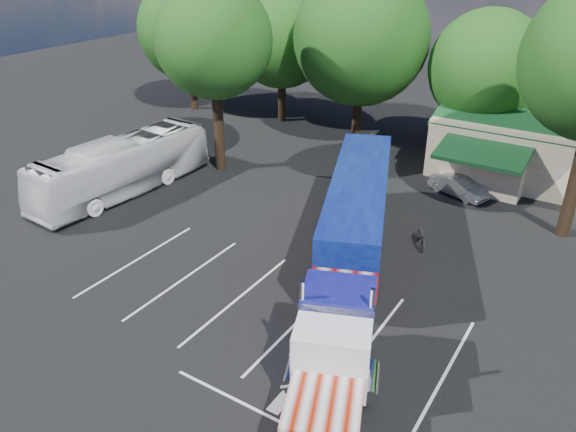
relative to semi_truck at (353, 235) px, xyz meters
The scene contains 11 objects.
ground 4.81m from the semi_truck, 152.85° to the left, with size 120.00×120.00×0.00m, color black.
tree_row_a 31.91m from the semi_truck, 144.39° to the left, with size 9.00×9.00×11.68m.
tree_row_b 26.20m from the semi_truck, 130.25° to the left, with size 8.40×8.40×11.35m.
tree_row_c 20.80m from the semi_truck, 115.60° to the left, with size 10.00×10.00×13.05m.
tree_row_d 19.81m from the semi_truck, 89.00° to the left, with size 8.00×8.00×10.60m.
tree_near_left 17.39m from the semi_truck, 150.91° to the left, with size 7.60×7.60×12.65m.
semi_truck is the anchor object (origin of this frame).
woman 3.08m from the semi_truck, 71.38° to the right, with size 0.66×0.43×1.80m, color black.
bicycle 5.66m from the semi_truck, 71.63° to the left, with size 0.69×1.97×1.03m, color black.
tour_bus 16.93m from the semi_truck, behind, with size 2.95×12.61×3.51m, color silver.
silver_sedan 12.59m from the semi_truck, 83.83° to the left, with size 1.33×3.81×1.26m, color #ACAEB4.
Camera 1 is at (13.25, -22.59, 15.00)m, focal length 35.00 mm.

